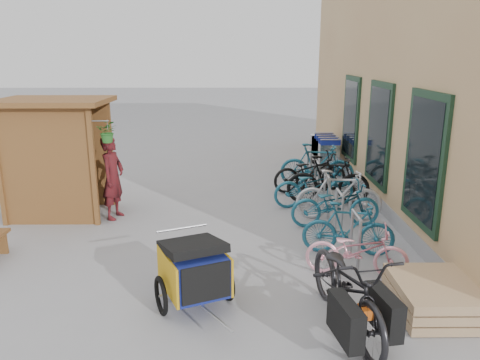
{
  "coord_description": "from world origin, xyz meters",
  "views": [
    {
      "loc": [
        0.43,
        -6.83,
        3.26
      ],
      "look_at": [
        0.5,
        1.5,
        1.0
      ],
      "focal_mm": 35.0,
      "sensor_mm": 36.0,
      "label": 1
    }
  ],
  "objects_px": {
    "bike_2": "(335,204)",
    "bike_7": "(317,165)",
    "bike_4": "(314,186)",
    "bike_6": "(310,172)",
    "kiosk": "(52,141)",
    "bike_1": "(348,229)",
    "bike_5": "(328,180)",
    "bike_0": "(357,251)",
    "bike_3": "(339,195)",
    "cargo_bike": "(348,288)",
    "shopping_carts": "(324,148)",
    "pallet_stack": "(434,297)",
    "child_trailer": "(194,268)",
    "person_kiosk": "(113,178)"
  },
  "relations": [
    {
      "from": "bike_2",
      "to": "bike_7",
      "type": "height_order",
      "value": "bike_7"
    },
    {
      "from": "bike_4",
      "to": "bike_6",
      "type": "relative_size",
      "value": 0.97
    },
    {
      "from": "kiosk",
      "to": "bike_1",
      "type": "distance_m",
      "value": 6.03
    },
    {
      "from": "bike_6",
      "to": "bike_4",
      "type": "bearing_deg",
      "value": 161.5
    },
    {
      "from": "bike_4",
      "to": "bike_5",
      "type": "height_order",
      "value": "bike_5"
    },
    {
      "from": "bike_2",
      "to": "bike_5",
      "type": "distance_m",
      "value": 1.44
    },
    {
      "from": "bike_0",
      "to": "bike_3",
      "type": "xyz_separation_m",
      "value": [
        0.25,
        2.47,
        0.12
      ]
    },
    {
      "from": "cargo_bike",
      "to": "bike_1",
      "type": "xyz_separation_m",
      "value": [
        0.51,
        2.18,
        -0.09
      ]
    },
    {
      "from": "cargo_bike",
      "to": "bike_1",
      "type": "distance_m",
      "value": 2.25
    },
    {
      "from": "shopping_carts",
      "to": "bike_3",
      "type": "height_order",
      "value": "bike_3"
    },
    {
      "from": "bike_1",
      "to": "bike_3",
      "type": "height_order",
      "value": "bike_3"
    },
    {
      "from": "cargo_bike",
      "to": "bike_0",
      "type": "bearing_deg",
      "value": 61.72
    },
    {
      "from": "bike_4",
      "to": "bike_5",
      "type": "xyz_separation_m",
      "value": [
        0.34,
        0.2,
        0.08
      ]
    },
    {
      "from": "shopping_carts",
      "to": "bike_6",
      "type": "xyz_separation_m",
      "value": [
        -0.78,
        -2.48,
        -0.11
      ]
    },
    {
      "from": "bike_0",
      "to": "bike_6",
      "type": "bearing_deg",
      "value": 11.16
    },
    {
      "from": "bike_1",
      "to": "bike_4",
      "type": "bearing_deg",
      "value": 13.37
    },
    {
      "from": "pallet_stack",
      "to": "bike_6",
      "type": "distance_m",
      "value": 5.58
    },
    {
      "from": "cargo_bike",
      "to": "bike_7",
      "type": "height_order",
      "value": "cargo_bike"
    },
    {
      "from": "bike_6",
      "to": "child_trailer",
      "type": "bearing_deg",
      "value": 142.4
    },
    {
      "from": "cargo_bike",
      "to": "person_kiosk",
      "type": "relative_size",
      "value": 1.3
    },
    {
      "from": "bike_3",
      "to": "bike_6",
      "type": "xyz_separation_m",
      "value": [
        -0.27,
        2.01,
        -0.03
      ]
    },
    {
      "from": "bike_3",
      "to": "bike_7",
      "type": "bearing_deg",
      "value": 5.94
    },
    {
      "from": "bike_2",
      "to": "bike_3",
      "type": "bearing_deg",
      "value": -23.51
    },
    {
      "from": "shopping_carts",
      "to": "bike_7",
      "type": "bearing_deg",
      "value": -104.77
    },
    {
      "from": "child_trailer",
      "to": "bike_2",
      "type": "distance_m",
      "value": 3.83
    },
    {
      "from": "kiosk",
      "to": "bike_1",
      "type": "height_order",
      "value": "kiosk"
    },
    {
      "from": "bike_4",
      "to": "bike_1",
      "type": "bearing_deg",
      "value": 175.34
    },
    {
      "from": "bike_0",
      "to": "bike_1",
      "type": "distance_m",
      "value": 0.77
    },
    {
      "from": "bike_7",
      "to": "cargo_bike",
      "type": "bearing_deg",
      "value": -177.09
    },
    {
      "from": "person_kiosk",
      "to": "bike_2",
      "type": "distance_m",
      "value": 4.44
    },
    {
      "from": "child_trailer",
      "to": "bike_1",
      "type": "height_order",
      "value": "child_trailer"
    },
    {
      "from": "kiosk",
      "to": "person_kiosk",
      "type": "xyz_separation_m",
      "value": [
        1.22,
        -0.21,
        -0.71
      ]
    },
    {
      "from": "person_kiosk",
      "to": "bike_6",
      "type": "bearing_deg",
      "value": -52.28
    },
    {
      "from": "shopping_carts",
      "to": "bike_1",
      "type": "xyz_separation_m",
      "value": [
        -0.71,
        -6.19,
        -0.14
      ]
    },
    {
      "from": "pallet_stack",
      "to": "bike_3",
      "type": "distance_m",
      "value": 3.56
    },
    {
      "from": "bike_0",
      "to": "bike_5",
      "type": "relative_size",
      "value": 0.83
    },
    {
      "from": "bike_4",
      "to": "bike_7",
      "type": "xyz_separation_m",
      "value": [
        0.33,
        1.59,
        0.08
      ]
    },
    {
      "from": "cargo_bike",
      "to": "bike_1",
      "type": "bearing_deg",
      "value": 66.69
    },
    {
      "from": "kiosk",
      "to": "child_trailer",
      "type": "xyz_separation_m",
      "value": [
        3.15,
        -3.69,
        -1.01
      ]
    },
    {
      "from": "bike_0",
      "to": "bike_1",
      "type": "relative_size",
      "value": 1.0
    },
    {
      "from": "bike_1",
      "to": "bike_3",
      "type": "xyz_separation_m",
      "value": [
        0.2,
        1.7,
        0.06
      ]
    },
    {
      "from": "cargo_bike",
      "to": "person_kiosk",
      "type": "xyz_separation_m",
      "value": [
        -3.83,
        4.04,
        0.3
      ]
    },
    {
      "from": "shopping_carts",
      "to": "child_trailer",
      "type": "xyz_separation_m",
      "value": [
        -3.12,
        -7.82,
        -0.05
      ]
    },
    {
      "from": "bike_4",
      "to": "pallet_stack",
      "type": "bearing_deg",
      "value": -176.89
    },
    {
      "from": "kiosk",
      "to": "bike_0",
      "type": "bearing_deg",
      "value": -27.12
    },
    {
      "from": "shopping_carts",
      "to": "bike_7",
      "type": "height_order",
      "value": "bike_7"
    },
    {
      "from": "child_trailer",
      "to": "bike_0",
      "type": "xyz_separation_m",
      "value": [
        2.37,
        0.86,
        -0.14
      ]
    },
    {
      "from": "kiosk",
      "to": "bike_4",
      "type": "xyz_separation_m",
      "value": [
        5.41,
        0.47,
        -1.08
      ]
    },
    {
      "from": "shopping_carts",
      "to": "bike_3",
      "type": "xyz_separation_m",
      "value": [
        -0.51,
        -4.49,
        -0.08
      ]
    },
    {
      "from": "child_trailer",
      "to": "bike_3",
      "type": "height_order",
      "value": "bike_3"
    }
  ]
}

